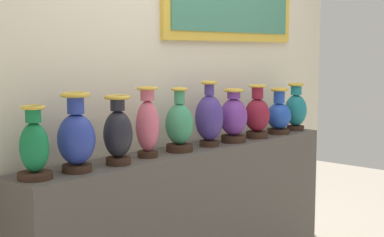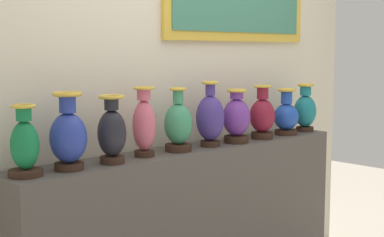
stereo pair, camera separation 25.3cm
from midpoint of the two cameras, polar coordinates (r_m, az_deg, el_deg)
name	(u,v)px [view 1 (the left image)]	position (r m, az deg, el deg)	size (l,w,h in m)	color
display_shelf	(192,230)	(3.53, -2.09, -11.18)	(2.39, 0.33, 1.02)	#4C4742
back_wall	(167,57)	(3.53, -4.62, 6.17)	(3.61, 0.14, 3.10)	beige
vase_emerald	(34,148)	(2.71, -18.14, -2.85)	(0.16, 0.16, 0.34)	#382319
vase_cobalt	(76,137)	(2.81, -14.07, -1.86)	(0.18, 0.18, 0.39)	#382319
vase_onyx	(118,133)	(2.94, -9.89, -1.46)	(0.15, 0.15, 0.36)	#382319
vase_rose	(148,125)	(3.12, -6.80, -0.62)	(0.13, 0.13, 0.39)	#382319
vase_jade	(179,125)	(3.29, -3.47, -0.70)	(0.16, 0.16, 0.37)	#382319
vase_indigo	(209,118)	(3.46, -0.35, 0.06)	(0.17, 0.17, 0.40)	#382319
vase_violet	(234,118)	(3.62, 2.20, 0.07)	(0.18, 0.18, 0.34)	#382319
vase_burgundy	(257,115)	(3.81, 4.67, 0.33)	(0.17, 0.17, 0.36)	#382319
vase_sapphire	(279,115)	(4.02, 6.93, 0.36)	(0.17, 0.17, 0.32)	#382319
vase_teal	(296,109)	(4.21, 8.68, 0.92)	(0.16, 0.16, 0.35)	#382319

